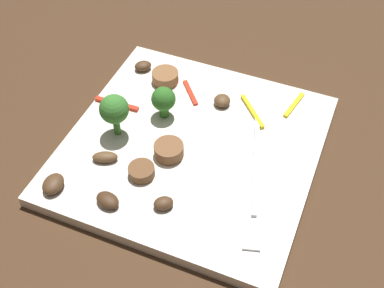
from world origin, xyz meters
TOP-DOWN VIEW (x-y plane):
  - ground_plane at (0.00, 0.00)m, footprint 1.40×1.40m
  - plate at (0.00, 0.00)m, footprint 0.28×0.28m
  - fork at (0.04, 0.09)m, footprint 0.18×0.06m
  - broccoli_floret_0 at (0.02, -0.09)m, footprint 0.03×0.03m
  - broccoli_floret_1 at (-0.03, -0.05)m, footprint 0.03×0.03m
  - sausage_slice_0 at (0.06, -0.03)m, footprint 0.04×0.04m
  - sausage_slice_1 at (0.03, -0.02)m, footprint 0.05×0.05m
  - sausage_slice_2 at (-0.09, -0.07)m, footprint 0.04×0.04m
  - mushroom_0 at (-0.08, 0.01)m, footprint 0.03×0.03m
  - mushroom_1 at (-0.10, -0.11)m, footprint 0.03×0.03m
  - mushroom_2 at (0.06, -0.08)m, footprint 0.03×0.03m
  - mushroom_3 at (0.09, 0.01)m, footprint 0.03×0.03m
  - mushroom_4 at (0.12, -0.11)m, footprint 0.03×0.02m
  - mushroom_5 at (0.11, -0.05)m, footprint 0.03×0.03m
  - pepper_strip_0 at (-0.08, -0.03)m, footprint 0.04×0.03m
  - pepper_strip_1 at (-0.08, 0.05)m, footprint 0.05×0.04m
  - pepper_strip_2 at (-0.11, 0.09)m, footprint 0.05×0.01m
  - pepper_strip_3 at (-0.02, -0.11)m, footprint 0.01×0.06m

SIDE VIEW (x-z plane):
  - ground_plane at x=0.00m, z-range 0.00..0.00m
  - plate at x=0.00m, z-range 0.00..0.02m
  - pepper_strip_0 at x=-0.08m, z-range 0.02..0.02m
  - pepper_strip_2 at x=-0.11m, z-range 0.02..0.02m
  - fork at x=0.04m, z-range 0.02..0.02m
  - pepper_strip_1 at x=-0.08m, z-range 0.02..0.02m
  - pepper_strip_3 at x=-0.02m, z-range 0.02..0.02m
  - mushroom_2 at x=0.06m, z-range 0.02..0.03m
  - sausage_slice_0 at x=0.06m, z-range 0.02..0.03m
  - mushroom_1 at x=-0.10m, z-range 0.02..0.03m
  - mushroom_5 at x=0.11m, z-range 0.02..0.03m
  - mushroom_3 at x=0.09m, z-range 0.02..0.03m
  - mushroom_0 at x=-0.08m, z-range 0.02..0.03m
  - mushroom_4 at x=0.12m, z-range 0.02..0.03m
  - sausage_slice_2 at x=-0.09m, z-range 0.02..0.03m
  - sausage_slice_1 at x=0.03m, z-range 0.02..0.03m
  - broccoli_floret_1 at x=-0.03m, z-range 0.02..0.06m
  - broccoli_floret_0 at x=0.02m, z-range 0.03..0.08m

